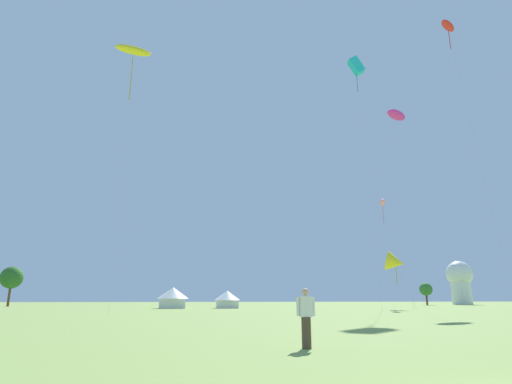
{
  "coord_description": "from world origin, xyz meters",
  "views": [
    {
      "loc": [
        -5.88,
        -4.35,
        1.42
      ],
      "look_at": [
        0.0,
        32.0,
        10.76
      ],
      "focal_mm": 29.61,
      "sensor_mm": 36.0,
      "label": 1
    }
  ],
  "objects_px": {
    "kite_red_parafoil": "(448,27)",
    "kite_cyan_box": "(356,66)",
    "kite_pink_parafoil": "(382,202)",
    "festival_tent_center": "(173,297)",
    "kite_yellow_parafoil": "(133,51)",
    "kite_yellow_delta": "(395,262)",
    "kite_magenta_parafoil": "(396,115)",
    "festival_tent_right": "(227,299)",
    "tree_distant_left": "(426,289)",
    "person_spectator": "(306,319)",
    "observatory_dome": "(460,280)",
    "tree_distant_right": "(12,278)"
  },
  "relations": [
    {
      "from": "kite_yellow_delta",
      "to": "festival_tent_center",
      "type": "distance_m",
      "value": 33.22
    },
    {
      "from": "festival_tent_right",
      "to": "tree_distant_right",
      "type": "height_order",
      "value": "tree_distant_right"
    },
    {
      "from": "kite_yellow_delta",
      "to": "kite_pink_parafoil",
      "type": "relative_size",
      "value": 0.48
    },
    {
      "from": "person_spectator",
      "to": "tree_distant_left",
      "type": "height_order",
      "value": "tree_distant_left"
    },
    {
      "from": "kite_cyan_box",
      "to": "festival_tent_center",
      "type": "bearing_deg",
      "value": 152.17
    },
    {
      "from": "kite_yellow_parafoil",
      "to": "festival_tent_right",
      "type": "distance_m",
      "value": 38.59
    },
    {
      "from": "kite_yellow_delta",
      "to": "tree_distant_left",
      "type": "bearing_deg",
      "value": 54.63
    },
    {
      "from": "person_spectator",
      "to": "festival_tent_right",
      "type": "height_order",
      "value": "festival_tent_right"
    },
    {
      "from": "kite_pink_parafoil",
      "to": "tree_distant_left",
      "type": "height_order",
      "value": "kite_pink_parafoil"
    },
    {
      "from": "observatory_dome",
      "to": "tree_distant_right",
      "type": "height_order",
      "value": "observatory_dome"
    },
    {
      "from": "kite_magenta_parafoil",
      "to": "festival_tent_center",
      "type": "distance_m",
      "value": 41.66
    },
    {
      "from": "festival_tent_center",
      "to": "tree_distant_right",
      "type": "bearing_deg",
      "value": 144.69
    },
    {
      "from": "person_spectator",
      "to": "observatory_dome",
      "type": "height_order",
      "value": "observatory_dome"
    },
    {
      "from": "kite_red_parafoil",
      "to": "festival_tent_center",
      "type": "relative_size",
      "value": 5.39
    },
    {
      "from": "kite_yellow_delta",
      "to": "kite_red_parafoil",
      "type": "distance_m",
      "value": 32.71
    },
    {
      "from": "kite_yellow_delta",
      "to": "observatory_dome",
      "type": "xyz_separation_m",
      "value": [
        39.78,
        43.66,
        -0.39
      ]
    },
    {
      "from": "kite_yellow_delta",
      "to": "observatory_dome",
      "type": "height_order",
      "value": "observatory_dome"
    },
    {
      "from": "festival_tent_center",
      "to": "tree_distant_left",
      "type": "distance_m",
      "value": 61.94
    },
    {
      "from": "person_spectator",
      "to": "kite_pink_parafoil",
      "type": "bearing_deg",
      "value": 61.14
    },
    {
      "from": "kite_yellow_parafoil",
      "to": "kite_magenta_parafoil",
      "type": "distance_m",
      "value": 34.04
    },
    {
      "from": "kite_pink_parafoil",
      "to": "festival_tent_right",
      "type": "distance_m",
      "value": 28.4
    },
    {
      "from": "kite_magenta_parafoil",
      "to": "observatory_dome",
      "type": "height_order",
      "value": "kite_magenta_parafoil"
    },
    {
      "from": "kite_red_parafoil",
      "to": "tree_distant_left",
      "type": "xyz_separation_m",
      "value": [
        32.14,
        62.11,
        -21.88
      ]
    },
    {
      "from": "person_spectator",
      "to": "tree_distant_left",
      "type": "relative_size",
      "value": 0.35
    },
    {
      "from": "kite_magenta_parafoil",
      "to": "observatory_dome",
      "type": "bearing_deg",
      "value": 50.8
    },
    {
      "from": "kite_yellow_delta",
      "to": "person_spectator",
      "type": "height_order",
      "value": "kite_yellow_delta"
    },
    {
      "from": "kite_magenta_parafoil",
      "to": "festival_tent_center",
      "type": "height_order",
      "value": "kite_magenta_parafoil"
    },
    {
      "from": "festival_tent_center",
      "to": "tree_distant_right",
      "type": "relative_size",
      "value": 0.64
    },
    {
      "from": "kite_red_parafoil",
      "to": "kite_magenta_parafoil",
      "type": "xyz_separation_m",
      "value": [
        4.18,
        18.04,
        -0.24
      ]
    },
    {
      "from": "kite_red_parafoil",
      "to": "tree_distant_left",
      "type": "height_order",
      "value": "kite_red_parafoil"
    },
    {
      "from": "kite_red_parafoil",
      "to": "festival_tent_center",
      "type": "distance_m",
      "value": 50.38
    },
    {
      "from": "kite_red_parafoil",
      "to": "kite_cyan_box",
      "type": "bearing_deg",
      "value": 86.64
    },
    {
      "from": "kite_yellow_delta",
      "to": "observatory_dome",
      "type": "bearing_deg",
      "value": 47.67
    },
    {
      "from": "kite_yellow_parafoil",
      "to": "kite_yellow_delta",
      "type": "bearing_deg",
      "value": 21.99
    },
    {
      "from": "kite_red_parafoil",
      "to": "festival_tent_center",
      "type": "height_order",
      "value": "kite_red_parafoil"
    },
    {
      "from": "kite_red_parafoil",
      "to": "festival_tent_center",
      "type": "bearing_deg",
      "value": 123.43
    },
    {
      "from": "kite_cyan_box",
      "to": "festival_tent_center",
      "type": "distance_m",
      "value": 44.56
    },
    {
      "from": "kite_pink_parafoil",
      "to": "kite_yellow_parafoil",
      "type": "xyz_separation_m",
      "value": [
        -36.25,
        -18.34,
        11.25
      ]
    },
    {
      "from": "festival_tent_center",
      "to": "festival_tent_right",
      "type": "bearing_deg",
      "value": 0.0
    },
    {
      "from": "tree_distant_left",
      "to": "kite_yellow_delta",
      "type": "bearing_deg",
      "value": -125.37
    },
    {
      "from": "festival_tent_right",
      "to": "kite_pink_parafoil",
      "type": "bearing_deg",
      "value": -17.36
    },
    {
      "from": "kite_yellow_delta",
      "to": "kite_yellow_parafoil",
      "type": "height_order",
      "value": "kite_yellow_parafoil"
    },
    {
      "from": "kite_cyan_box",
      "to": "tree_distant_left",
      "type": "xyz_separation_m",
      "value": [
        30.76,
        38.66,
        -31.81
      ]
    },
    {
      "from": "observatory_dome",
      "to": "tree_distant_left",
      "type": "xyz_separation_m",
      "value": [
        -14.04,
        -7.41,
        -2.5
      ]
    },
    {
      "from": "kite_yellow_delta",
      "to": "kite_cyan_box",
      "type": "height_order",
      "value": "kite_cyan_box"
    },
    {
      "from": "kite_red_parafoil",
      "to": "tree_distant_right",
      "type": "xyz_separation_m",
      "value": [
        -56.01,
        59.43,
        -20.02
      ]
    },
    {
      "from": "observatory_dome",
      "to": "kite_cyan_box",
      "type": "bearing_deg",
      "value": -134.2
    },
    {
      "from": "kite_yellow_parafoil",
      "to": "tree_distant_right",
      "type": "bearing_deg",
      "value": 119.25
    },
    {
      "from": "kite_yellow_delta",
      "to": "festival_tent_right",
      "type": "bearing_deg",
      "value": 153.51
    },
    {
      "from": "kite_pink_parafoil",
      "to": "festival_tent_center",
      "type": "relative_size",
      "value": 3.46
    }
  ]
}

